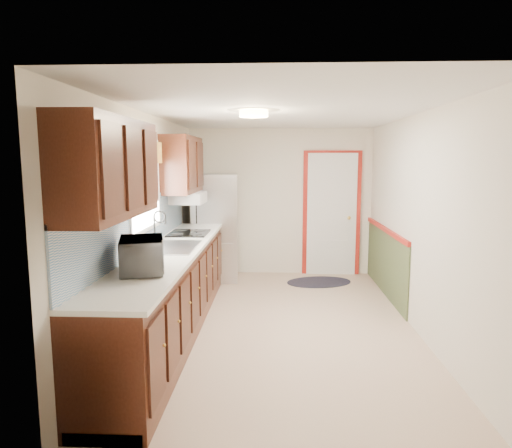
{
  "coord_description": "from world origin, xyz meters",
  "views": [
    {
      "loc": [
        -0.06,
        -5.03,
        1.89
      ],
      "look_at": [
        -0.29,
        0.21,
        1.15
      ],
      "focal_mm": 32.0,
      "sensor_mm": 36.0,
      "label": 1
    }
  ],
  "objects": [
    {
      "name": "room_shell",
      "position": [
        0.0,
        0.0,
        1.2
      ],
      "size": [
        3.2,
        5.2,
        2.52
      ],
      "color": "tan",
      "rests_on": "ground"
    },
    {
      "name": "kitchen_run",
      "position": [
        -1.24,
        -0.29,
        0.81
      ],
      "size": [
        0.63,
        4.0,
        2.2
      ],
      "color": "#34150B",
      "rests_on": "ground"
    },
    {
      "name": "back_wall_trim",
      "position": [
        0.99,
        2.21,
        0.89
      ],
      "size": [
        1.12,
        2.3,
        2.08
      ],
      "color": "maroon",
      "rests_on": "ground"
    },
    {
      "name": "ceiling_fixture",
      "position": [
        -0.3,
        -0.2,
        2.36
      ],
      "size": [
        0.3,
        0.3,
        0.06
      ],
      "primitive_type": "cylinder",
      "color": "#FFD88C",
      "rests_on": "room_shell"
    },
    {
      "name": "microwave",
      "position": [
        -1.2,
        -1.28,
        1.12
      ],
      "size": [
        0.43,
        0.59,
        0.36
      ],
      "primitive_type": "imported",
      "rotation": [
        0.0,
        0.0,
        1.85
      ],
      "color": "white",
      "rests_on": "kitchen_run"
    },
    {
      "name": "refrigerator",
      "position": [
        -1.02,
        2.05,
        0.83
      ],
      "size": [
        0.74,
        0.73,
        1.67
      ],
      "rotation": [
        0.0,
        0.0,
        0.08
      ],
      "color": "#B7B7BC",
      "rests_on": "ground"
    },
    {
      "name": "rug",
      "position": [
        0.61,
        1.9,
        0.01
      ],
      "size": [
        1.14,
        0.87,
        0.01
      ],
      "primitive_type": "ellipsoid",
      "rotation": [
        0.0,
        0.0,
        0.24
      ],
      "color": "black",
      "rests_on": "ground"
    },
    {
      "name": "cooktop",
      "position": [
        -1.19,
        0.75,
        0.95
      ],
      "size": [
        0.49,
        0.59,
        0.02
      ],
      "primitive_type": "cube",
      "color": "black",
      "rests_on": "kitchen_run"
    }
  ]
}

